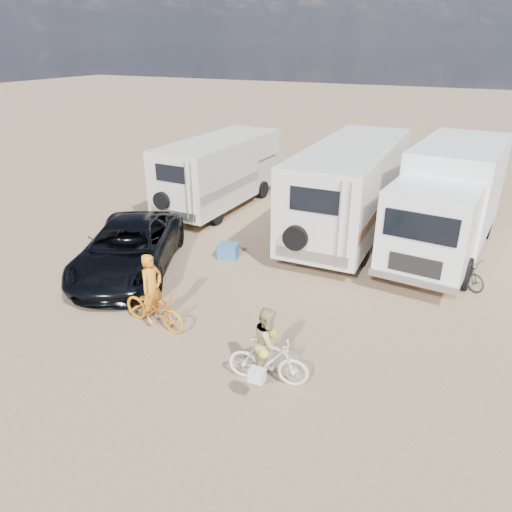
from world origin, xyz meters
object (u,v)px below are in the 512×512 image
at_px(dark_suv, 129,248).
at_px(rider_woman, 268,350).
at_px(rv_left, 219,174).
at_px(rider_man, 153,295).
at_px(cooler, 228,251).
at_px(bike_woman, 268,361).
at_px(bike_parked, 460,271).
at_px(bike_man, 154,308).
at_px(crate, 394,268).
at_px(rv_main, 349,191).
at_px(box_truck, 448,203).

bearing_deg(dark_suv, rider_woman, -50.00).
bearing_deg(dark_suv, rv_left, 71.68).
bearing_deg(rider_man, dark_suv, 56.35).
bearing_deg(cooler, bike_woman, -65.18).
bearing_deg(rv_left, bike_parked, -16.37).
bearing_deg(bike_woman, dark_suv, 53.48).
xyz_separation_m(bike_woman, rider_man, (-3.32, 0.70, 0.35)).
bearing_deg(bike_parked, bike_man, 165.68).
bearing_deg(rider_woman, crate, -22.70).
bearing_deg(rider_man, bike_man, 0.00).
height_order(rider_man, cooler, rider_man).
bearing_deg(rider_man, bike_woman, -95.11).
bearing_deg(rv_left, rv_main, -5.16).
bearing_deg(bike_man, cooler, 11.14).
bearing_deg(box_truck, rv_main, 178.59).
height_order(rider_woman, crate, rider_woman).
xyz_separation_m(rv_left, rider_man, (3.15, -8.59, -0.54)).
bearing_deg(bike_parked, cooler, 135.97).
distance_m(dark_suv, crate, 7.83).
xyz_separation_m(dark_suv, bike_parked, (8.89, 3.38, -0.31)).
bearing_deg(cooler, bike_man, -97.45).
bearing_deg(rider_woman, rv_left, 24.22).
bearing_deg(rv_left, bike_man, -68.29).
bearing_deg(box_truck, rider_woman, -100.66).
bearing_deg(rider_woman, dark_suv, 53.48).
bearing_deg(rider_woman, cooler, 26.02).
height_order(rider_man, bike_parked, rider_man).
xyz_separation_m(cooler, crate, (4.94, 1.17, -0.06)).
bearing_deg(bike_man, rider_woman, -95.11).
height_order(rv_left, rider_woman, rv_left).
bearing_deg(rv_main, bike_man, -108.24).
distance_m(rv_left, bike_man, 9.20).
xyz_separation_m(rv_main, bike_woman, (0.89, -8.63, -1.07)).
relative_size(bike_woman, bike_parked, 1.01).
relative_size(rv_main, box_truck, 1.08).
xyz_separation_m(rv_left, box_truck, (8.81, -1.03, 0.31)).
xyz_separation_m(rider_woman, crate, (1.30, 6.06, -0.58)).
distance_m(box_truck, bike_man, 9.52).
relative_size(rv_left, rider_woman, 4.16).
bearing_deg(dark_suv, crate, 0.38).
bearing_deg(dark_suv, cooler, 19.54).
height_order(dark_suv, crate, dark_suv).
xyz_separation_m(rv_left, crate, (7.77, -3.23, -1.20)).
bearing_deg(dark_suv, bike_man, -64.53).
bearing_deg(bike_woman, rider_woman, -0.00).
distance_m(rider_man, bike_parked, 8.44).
bearing_deg(cooler, dark_suv, -148.17).
bearing_deg(bike_parked, rider_man, 165.68).
distance_m(rv_left, box_truck, 8.87).
height_order(rider_man, rider_woman, rider_man).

